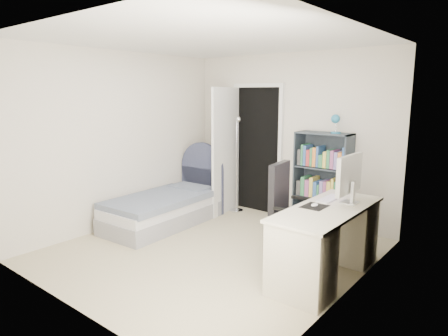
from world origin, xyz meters
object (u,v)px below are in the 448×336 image
Objects in this scene: nightstand at (216,185)px; bookcase at (323,185)px; office_chair at (290,208)px; bed at (167,207)px; desk at (327,239)px; floor_lamp at (237,174)px.

nightstand is 0.34× the size of bookcase.
bed is at bearing 179.02° from office_chair.
desk is at bearing -3.26° from bed.
floor_lamp is 2.51m from desk.
bookcase reaches higher than desk.
floor_lamp is at bearing -4.68° from nightstand.
nightstand is 0.36× the size of desk.
floor_lamp is 1.43m from bookcase.
nightstand is at bearing -177.39° from bookcase.
desk is (2.63, -1.32, 0.05)m from nightstand.
bed reaches higher than nightstand.
office_chair is (2.12, -1.20, 0.26)m from nightstand.
desk is 0.57m from office_chair.
bed is at bearing -111.76° from floor_lamp.
desk is at bearing -26.60° from nightstand.
office_chair is (1.63, -1.16, -0.01)m from floor_lamp.
nightstand is 0.55m from floor_lamp.
bed is 1.15× the size of bookcase.
bookcase reaches higher than bed.
floor_lamp is at bearing -174.94° from bookcase.
bed is 3.39× the size of nightstand.
bed is 2.12m from office_chair.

